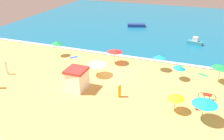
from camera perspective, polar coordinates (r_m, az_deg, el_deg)
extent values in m
plane|color=#EDBC60|center=(29.82, -0.59, -1.08)|extent=(60.00, 60.00, 0.00)
cube|color=#146B93|center=(55.32, 9.96, 11.50)|extent=(60.00, 44.00, 0.10)
cube|color=white|center=(35.19, 3.05, 3.47)|extent=(57.00, 0.70, 0.01)
cube|color=white|center=(26.39, -8.64, -2.49)|extent=(2.21, 2.32, 2.25)
cube|color=#A5332D|center=(25.81, -8.83, -0.02)|extent=(2.21, 2.34, 0.28)
cylinder|color=silver|center=(36.06, -13.29, 5.12)|extent=(0.05, 0.05, 2.28)
cone|color=green|center=(35.74, -13.45, 6.57)|extent=(2.24, 2.25, 0.53)
cylinder|color=#4C3823|center=(30.26, 24.90, -0.95)|extent=(0.05, 0.05, 2.20)
cone|color=green|center=(29.87, 25.24, 0.72)|extent=(2.78, 2.79, 0.41)
cylinder|color=#4C3823|center=(32.53, 0.67, 3.33)|extent=(0.05, 0.05, 2.08)
cone|color=red|center=(32.19, 0.68, 4.80)|extent=(3.04, 3.04, 0.48)
cylinder|color=#4C3823|center=(23.34, 15.21, -7.94)|extent=(0.05, 0.05, 1.83)
cone|color=yellow|center=(22.93, 15.43, -6.37)|extent=(2.23, 2.22, 0.59)
cylinder|color=silver|center=(29.39, 16.12, -0.59)|extent=(0.05, 0.05, 1.86)
cone|color=#19B7C6|center=(29.07, 16.30, 0.74)|extent=(1.67, 1.63, 0.61)
cylinder|color=#4C3823|center=(22.77, 21.51, -9.33)|extent=(0.05, 0.05, 2.22)
cone|color=#19B7C6|center=(22.26, 21.91, -7.32)|extent=(2.77, 2.76, 0.48)
cylinder|color=#4C3823|center=(29.21, -3.68, 0.36)|extent=(0.05, 0.05, 1.92)
cone|color=white|center=(28.88, -3.73, 1.78)|extent=(3.14, 3.14, 0.46)
cylinder|color=silver|center=(31.12, 11.46, 1.72)|extent=(0.05, 0.05, 2.09)
cone|color=#19B7C6|center=(30.77, 11.60, 3.25)|extent=(2.25, 2.25, 0.55)
torus|color=black|center=(26.60, 21.16, -5.85)|extent=(0.72, 0.08, 0.72)
torus|color=black|center=(26.67, 23.51, -6.22)|extent=(0.72, 0.08, 0.72)
cube|color=red|center=(26.52, 22.42, -5.63)|extent=(0.88, 0.08, 0.36)
cylinder|color=orange|center=(24.84, 1.80, -5.27)|extent=(0.45, 0.45, 1.39)
sphere|color=beige|center=(24.43, 1.83, -3.66)|extent=(0.25, 0.25, 0.25)
cube|color=#D84CA5|center=(30.89, -9.55, 0.24)|extent=(0.67, 0.67, 0.68)
sphere|color=beige|center=(30.70, -9.61, 0.97)|extent=(0.21, 0.21, 0.21)
cube|color=red|center=(24.69, 20.38, -8.47)|extent=(0.56, 0.56, 0.56)
sphere|color=beige|center=(24.49, 20.52, -7.73)|extent=(0.23, 0.23, 0.23)
cylinder|color=white|center=(32.44, -24.49, 0.26)|extent=(0.37, 0.37, 1.54)
sphere|color=#DBA884|center=(32.10, -24.78, 1.69)|extent=(0.27, 0.27, 0.27)
cube|color=green|center=(31.89, 21.51, -1.14)|extent=(1.46, 1.13, 0.01)
cube|color=blue|center=(35.39, -9.39, 3.10)|extent=(1.35, 1.42, 0.01)
cube|color=green|center=(30.44, -7.61, -0.72)|extent=(1.54, 0.71, 0.01)
cube|color=navy|center=(50.83, 6.02, 10.90)|extent=(3.97, 2.41, 0.65)
cube|color=teal|center=(42.38, 19.71, 6.34)|extent=(2.61, 1.41, 0.57)
cube|color=silver|center=(42.17, 19.85, 7.19)|extent=(0.96, 0.72, 0.76)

